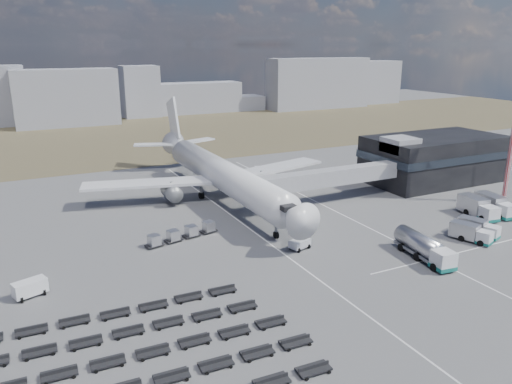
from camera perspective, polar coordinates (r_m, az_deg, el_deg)
name	(u,v)px	position (r m, az deg, el deg)	size (l,w,h in m)	color
ground	(306,259)	(71.84, 5.76, -7.62)	(420.00, 420.00, 0.00)	#565659
grass_strip	(131,136)	(171.54, -14.13, 6.18)	(420.00, 90.00, 0.01)	brown
lane_markings	(350,240)	(79.29, 10.64, -5.45)	(47.12, 110.00, 0.01)	silver
terminal	(434,158)	(117.32, 19.64, 3.72)	(30.40, 16.40, 11.00)	black
jet_bridge	(322,179)	(94.57, 7.50, 1.52)	(30.30, 3.80, 7.05)	#939399
airliner	(219,173)	(97.51, -4.24, 2.22)	(51.59, 64.53, 17.62)	silver
skyline	(122,94)	(211.83, -15.07, 10.77)	(288.95, 27.15, 25.90)	#8F909C
fuel_tanker	(424,248)	(74.67, 18.65, -6.05)	(3.88, 10.96, 3.47)	silver
pushback_tug	(300,244)	(74.85, 5.02, -5.98)	(3.18, 1.79, 1.44)	silver
utility_van	(30,289)	(66.92, -24.41, -10.03)	(3.85, 1.74, 2.09)	silver
catering_truck	(260,175)	(111.04, 0.51, 1.94)	(4.27, 6.19, 2.63)	silver
service_trucks_near	(475,230)	(85.42, 23.71, -4.02)	(7.00, 7.62, 2.51)	silver
service_trucks_far	(487,206)	(97.36, 24.86, -1.51)	(7.51, 8.65, 3.18)	silver
uld_row	(182,233)	(78.73, -8.41, -4.71)	(12.39, 4.15, 1.71)	black
baggage_dollies	(131,358)	(51.82, -14.06, -17.92)	(34.84, 20.75, 0.78)	black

